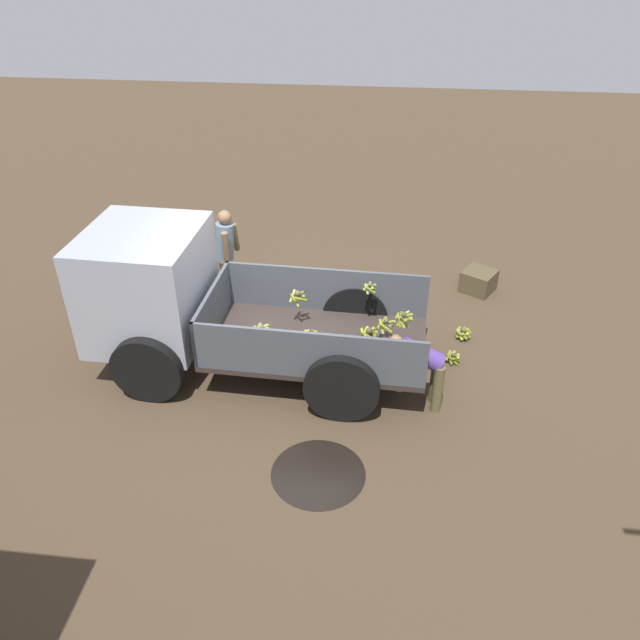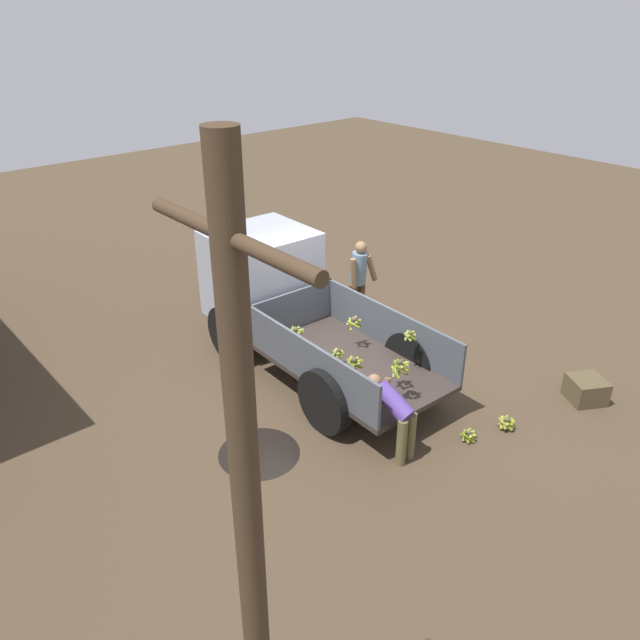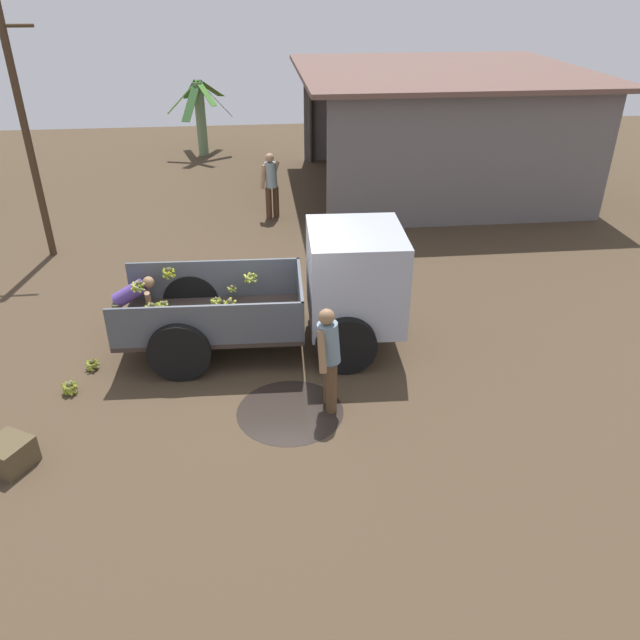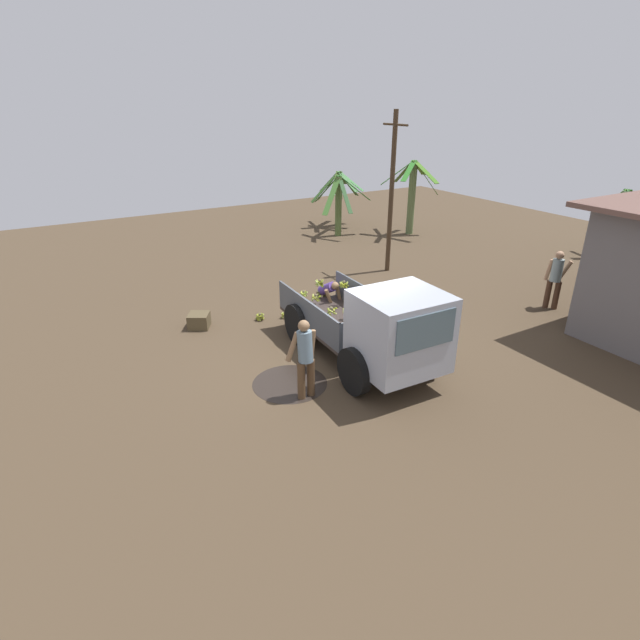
{
  "view_description": "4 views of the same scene",
  "coord_description": "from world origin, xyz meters",
  "px_view_note": "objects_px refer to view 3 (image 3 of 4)",
  "views": [
    {
      "loc": [
        -1.52,
        7.44,
        5.6
      ],
      "look_at": [
        -0.79,
        1.0,
        1.39
      ],
      "focal_mm": 35.0,
      "sensor_mm": 36.0,
      "label": 1
    },
    {
      "loc": [
        -6.63,
        6.09,
        5.64
      ],
      "look_at": [
        -0.57,
        0.82,
        1.48
      ],
      "focal_mm": 35.0,
      "sensor_mm": 36.0,
      "label": 2
    },
    {
      "loc": [
        0.15,
        -9.02,
        5.71
      ],
      "look_at": [
        1.04,
        -0.75,
        1.02
      ],
      "focal_mm": 35.0,
      "sensor_mm": 36.0,
      "label": 3
    },
    {
      "loc": [
        8.64,
        -5.7,
        5.52
      ],
      "look_at": [
        0.11,
        -0.69,
        1.1
      ],
      "focal_mm": 28.0,
      "sensor_mm": 36.0,
      "label": 4
    }
  ],
  "objects_px": {
    "person_worker_loading": "(130,302)",
    "wooden_crate_0": "(9,454)",
    "cargo_truck": "(324,287)",
    "utility_pole": "(27,135)",
    "banana_bunch_on_ground_0": "(92,365)",
    "person_bystander_near_shed": "(271,182)",
    "person_foreground_visitor": "(328,355)",
    "banana_bunch_on_ground_1": "(69,387)"
  },
  "relations": [
    {
      "from": "utility_pole",
      "to": "banana_bunch_on_ground_0",
      "type": "xyz_separation_m",
      "value": [
        1.89,
        -4.96,
        -2.61
      ]
    },
    {
      "from": "person_bystander_near_shed",
      "to": "banana_bunch_on_ground_0",
      "type": "bearing_deg",
      "value": 121.59
    },
    {
      "from": "person_foreground_visitor",
      "to": "banana_bunch_on_ground_1",
      "type": "bearing_deg",
      "value": -14.73
    },
    {
      "from": "cargo_truck",
      "to": "person_worker_loading",
      "type": "height_order",
      "value": "cargo_truck"
    },
    {
      "from": "utility_pole",
      "to": "person_bystander_near_shed",
      "type": "height_order",
      "value": "utility_pole"
    },
    {
      "from": "person_bystander_near_shed",
      "to": "wooden_crate_0",
      "type": "height_order",
      "value": "person_bystander_near_shed"
    },
    {
      "from": "cargo_truck",
      "to": "banana_bunch_on_ground_0",
      "type": "distance_m",
      "value": 4.0
    },
    {
      "from": "person_worker_loading",
      "to": "wooden_crate_0",
      "type": "relative_size",
      "value": 2.17
    },
    {
      "from": "cargo_truck",
      "to": "banana_bunch_on_ground_0",
      "type": "height_order",
      "value": "cargo_truck"
    },
    {
      "from": "cargo_truck",
      "to": "person_foreground_visitor",
      "type": "bearing_deg",
      "value": -92.48
    },
    {
      "from": "cargo_truck",
      "to": "banana_bunch_on_ground_1",
      "type": "xyz_separation_m",
      "value": [
        -4.06,
        -1.05,
        -0.98
      ]
    },
    {
      "from": "person_bystander_near_shed",
      "to": "wooden_crate_0",
      "type": "bearing_deg",
      "value": 123.97
    },
    {
      "from": "cargo_truck",
      "to": "person_bystander_near_shed",
      "type": "distance_m",
      "value": 6.53
    },
    {
      "from": "person_foreground_visitor",
      "to": "person_bystander_near_shed",
      "type": "bearing_deg",
      "value": -90.37
    },
    {
      "from": "cargo_truck",
      "to": "wooden_crate_0",
      "type": "bearing_deg",
      "value": -147.45
    },
    {
      "from": "person_foreground_visitor",
      "to": "person_bystander_near_shed",
      "type": "relative_size",
      "value": 0.99
    },
    {
      "from": "person_bystander_near_shed",
      "to": "banana_bunch_on_ground_1",
      "type": "relative_size",
      "value": 6.55
    },
    {
      "from": "utility_pole",
      "to": "wooden_crate_0",
      "type": "height_order",
      "value": "utility_pole"
    },
    {
      "from": "person_worker_loading",
      "to": "wooden_crate_0",
      "type": "xyz_separation_m",
      "value": [
        -1.12,
        -3.24,
        -0.49
      ]
    },
    {
      "from": "utility_pole",
      "to": "person_worker_loading",
      "type": "xyz_separation_m",
      "value": [
        2.43,
        -3.93,
        -2.01
      ]
    },
    {
      "from": "person_foreground_visitor",
      "to": "banana_bunch_on_ground_0",
      "type": "bearing_deg",
      "value": -24.48
    },
    {
      "from": "person_foreground_visitor",
      "to": "banana_bunch_on_ground_0",
      "type": "xyz_separation_m",
      "value": [
        -3.71,
        1.4,
        -0.83
      ]
    },
    {
      "from": "utility_pole",
      "to": "person_foreground_visitor",
      "type": "distance_m",
      "value": 8.66
    },
    {
      "from": "person_worker_loading",
      "to": "utility_pole",
      "type": "bearing_deg",
      "value": 115.87
    },
    {
      "from": "banana_bunch_on_ground_0",
      "to": "banana_bunch_on_ground_1",
      "type": "xyz_separation_m",
      "value": [
        -0.2,
        -0.65,
        0.02
      ]
    },
    {
      "from": "utility_pole",
      "to": "person_worker_loading",
      "type": "bearing_deg",
      "value": -58.35
    },
    {
      "from": "banana_bunch_on_ground_0",
      "to": "person_foreground_visitor",
      "type": "bearing_deg",
      "value": -20.69
    },
    {
      "from": "cargo_truck",
      "to": "person_foreground_visitor",
      "type": "xyz_separation_m",
      "value": [
        -0.14,
        -1.81,
        -0.17
      ]
    },
    {
      "from": "banana_bunch_on_ground_1",
      "to": "wooden_crate_0",
      "type": "distance_m",
      "value": 1.61
    },
    {
      "from": "cargo_truck",
      "to": "wooden_crate_0",
      "type": "relative_size",
      "value": 9.17
    },
    {
      "from": "utility_pole",
      "to": "wooden_crate_0",
      "type": "relative_size",
      "value": 10.05
    },
    {
      "from": "person_foreground_visitor",
      "to": "person_bystander_near_shed",
      "type": "distance_m",
      "value": 8.32
    },
    {
      "from": "cargo_truck",
      "to": "person_worker_loading",
      "type": "xyz_separation_m",
      "value": [
        -3.32,
        0.62,
        -0.4
      ]
    },
    {
      "from": "banana_bunch_on_ground_0",
      "to": "cargo_truck",
      "type": "bearing_deg",
      "value": 5.98
    },
    {
      "from": "person_foreground_visitor",
      "to": "banana_bunch_on_ground_1",
      "type": "relative_size",
      "value": 6.49
    },
    {
      "from": "wooden_crate_0",
      "to": "cargo_truck",
      "type": "bearing_deg",
      "value": 30.54
    },
    {
      "from": "utility_pole",
      "to": "banana_bunch_on_ground_0",
      "type": "height_order",
      "value": "utility_pole"
    },
    {
      "from": "person_worker_loading",
      "to": "person_bystander_near_shed",
      "type": "distance_m",
      "value": 6.46
    },
    {
      "from": "person_worker_loading",
      "to": "wooden_crate_0",
      "type": "bearing_deg",
      "value": -114.81
    },
    {
      "from": "utility_pole",
      "to": "person_bystander_near_shed",
      "type": "bearing_deg",
      "value": 20.81
    },
    {
      "from": "utility_pole",
      "to": "person_foreground_visitor",
      "type": "bearing_deg",
      "value": -48.65
    },
    {
      "from": "cargo_truck",
      "to": "person_worker_loading",
      "type": "relative_size",
      "value": 4.23
    }
  ]
}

